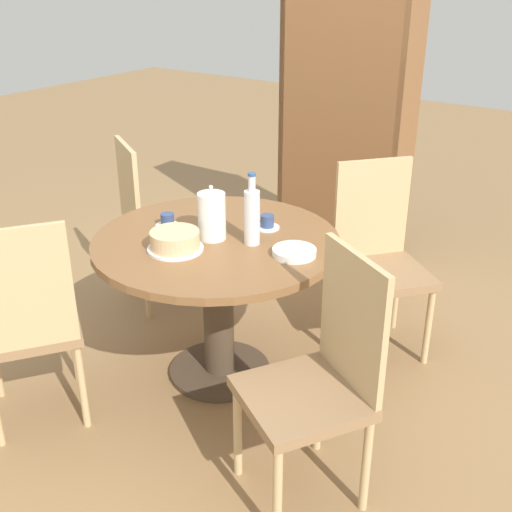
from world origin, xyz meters
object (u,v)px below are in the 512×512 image
coffee_pot (212,214)px  water_bottle (252,216)px  chair_a (319,377)px  cup_b (267,223)px  bookshelf (345,127)px  chair_c (154,221)px  chair_d (27,321)px  cup_a (168,221)px  cake_main (175,241)px  chair_b (379,256)px

coffee_pot → water_bottle: (0.18, 0.05, 0.02)m
chair_a → cup_b: bearing=167.6°
bookshelf → coffee_pot: 1.58m
chair_c → chair_d: (0.33, -1.12, 0.00)m
cup_a → chair_c: bearing=140.5°
coffee_pot → cup_b: bearing=59.9°
chair_a → chair_d: 1.25m
cake_main → cup_a: size_ratio=2.11×
water_bottle → cup_b: water_bottle is taller
chair_b → water_bottle: (-0.33, -0.65, 0.36)m
bookshelf → cup_b: 1.37m
chair_c → coffee_pot: (0.75, -0.39, 0.34)m
chair_c → bookshelf: size_ratio=0.52×
chair_a → cake_main: size_ratio=4.01×
bookshelf → cake_main: 1.77m
coffee_pot → cup_a: 0.27m
chair_b → chair_c: (-1.26, -0.31, 0.00)m
water_bottle → cup_b: size_ratio=2.82×
chair_a → bookshelf: bearing=147.1°
water_bottle → cup_a: size_ratio=2.82×
water_bottle → cup_a: water_bottle is taller
coffee_pot → cup_b: (0.14, 0.24, -0.09)m
chair_a → water_bottle: water_bottle is taller
bookshelf → cake_main: (0.11, -1.76, -0.13)m
chair_c → cup_a: bearing=171.8°
chair_b → bookshelf: 1.16m
cup_b → cup_a: bearing=-147.6°
coffee_pot → chair_d: bearing=-119.9°
chair_c → chair_d: same height
chair_d → cup_b: bearing=-174.7°
chair_c → water_bottle: size_ratio=3.01×
chair_c → bookshelf: bookshelf is taller
chair_b → bookshelf: size_ratio=0.52×
chair_a → coffee_pot: 0.93m
chair_b → coffee_pot: 0.94m
coffee_pot → cake_main: size_ratio=1.03×
bookshelf → cup_b: size_ratio=16.21×
chair_d → cup_b: (0.56, 0.97, 0.25)m
chair_a → coffee_pot: size_ratio=3.89×
cup_a → coffee_pot: bearing=2.9°
coffee_pot → water_bottle: size_ratio=0.77×
chair_d → water_bottle: bearing=177.7°
cup_a → chair_d: bearing=-102.6°
coffee_pot → water_bottle: 0.19m
chair_a → chair_c: size_ratio=1.00×
cup_b → cake_main: bearing=-113.7°
coffee_pot → cake_main: bearing=-104.9°
cup_a → cup_b: 0.47m
cup_a → cake_main: bearing=-41.1°
chair_d → water_bottle: 1.05m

